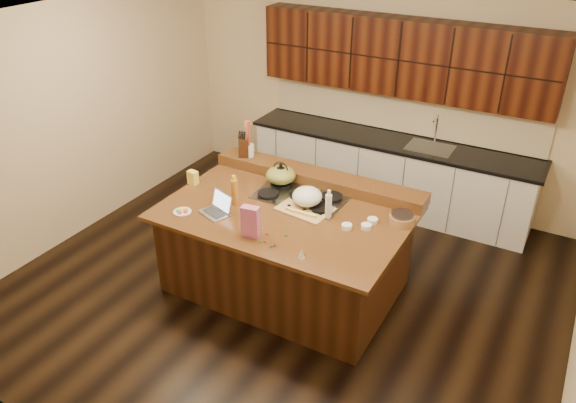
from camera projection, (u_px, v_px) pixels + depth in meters
The scene contains 34 objects.
room at pixel (285, 172), 5.32m from camera, with size 5.52×5.02×2.72m.
island at pixel (286, 249), 5.75m from camera, with size 2.40×1.60×0.92m.
back_ledge at pixel (317, 178), 6.03m from camera, with size 2.40×0.30×0.12m, color black.
cooktop at pixel (300, 197), 5.75m from camera, with size 0.92×0.52×0.05m.
back_counter at pixel (393, 135), 7.07m from camera, with size 3.70×0.66×2.40m.
kettle at pixel (281, 175), 5.92m from camera, with size 0.20×0.20×0.18m, color black.
green_bowl at pixel (281, 175), 5.92m from camera, with size 0.32×0.32×0.18m, color olive.
laptop at pixel (218, 208), 5.48m from camera, with size 0.35×0.31×0.20m.
oil_bottle at pixel (234, 192), 5.58m from camera, with size 0.07×0.07×0.27m, color #C47422.
vinegar_bottle at pixel (328, 206), 5.35m from camera, with size 0.06×0.06×0.25m, color silver.
wooden_tray at pixel (307, 199), 5.54m from camera, with size 0.55×0.44×0.21m.
ramekin_a at pixel (347, 226), 5.23m from camera, with size 0.10×0.10×0.04m, color white.
ramekin_b at pixel (373, 221), 5.32m from camera, with size 0.10×0.10×0.04m, color white.
ramekin_c at pixel (366, 226), 5.23m from camera, with size 0.10×0.10×0.04m, color white.
strainer_bowl at pixel (402, 220), 5.29m from camera, with size 0.24×0.24×0.09m, color #996B3F.
kitchen_timer at pixel (301, 253), 4.82m from camera, with size 0.08×0.08×0.07m, color silver.
pink_bag at pixel (251, 222), 5.06m from camera, with size 0.16×0.09×0.30m, color #B85682.
candy_plate at pixel (182, 212), 5.50m from camera, with size 0.18×0.18×0.01m, color white.
package_box at pixel (193, 178), 6.00m from camera, with size 0.11×0.08×0.15m, color #F8DF57.
utensil_crock at pixel (249, 150), 6.34m from camera, with size 0.12×0.12×0.14m, color white.
knife_block at pixel (245, 146), 6.35m from camera, with size 0.11×0.18×0.22m, color black.
gumdrop_0 at pixel (242, 228), 5.23m from camera, with size 0.02×0.02×0.02m, color red.
gumdrop_1 at pixel (255, 234), 5.14m from camera, with size 0.02×0.02×0.02m, color #198C26.
gumdrop_2 at pixel (247, 232), 5.17m from camera, with size 0.02×0.02×0.02m, color red.
gumdrop_3 at pixel (261, 242), 5.03m from camera, with size 0.02×0.02×0.02m, color #198C26.
gumdrop_4 at pixel (275, 245), 4.98m from camera, with size 0.02×0.02×0.02m, color red.
gumdrop_5 at pixel (286, 235), 5.13m from camera, with size 0.02×0.02×0.02m, color #198C26.
gumdrop_6 at pixel (242, 231), 5.19m from camera, with size 0.02×0.02×0.02m, color red.
gumdrop_7 at pixel (261, 228), 5.22m from camera, with size 0.02×0.02×0.02m, color #198C26.
gumdrop_8 at pixel (265, 241), 5.03m from camera, with size 0.02×0.02×0.02m, color red.
gumdrop_9 at pixel (245, 232), 5.17m from camera, with size 0.02×0.02×0.02m, color #198C26.
gumdrop_10 at pixel (253, 228), 5.23m from camera, with size 0.02×0.02×0.02m, color red.
gumdrop_11 at pixel (271, 246), 4.97m from camera, with size 0.02×0.02×0.02m, color #198C26.
gumdrop_12 at pixel (267, 234), 5.14m from camera, with size 0.02×0.02×0.02m, color red.
Camera 1 is at (2.36, -4.16, 3.69)m, focal length 35.00 mm.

